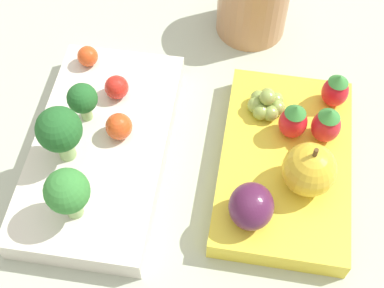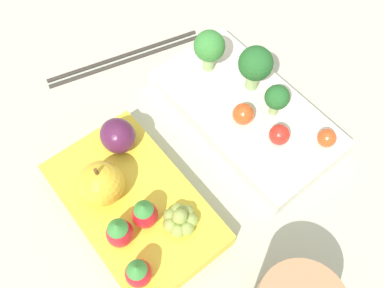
% 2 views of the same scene
% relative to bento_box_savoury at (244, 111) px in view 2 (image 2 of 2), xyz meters
% --- Properties ---
extents(ground_plane, '(4.00, 4.00, 0.00)m').
position_rel_bento_box_savoury_xyz_m(ground_plane, '(0.00, -0.09, -0.01)').
color(ground_plane, '#ADB7A3').
extents(bento_box_savoury, '(0.23, 0.12, 0.03)m').
position_rel_bento_box_savoury_xyz_m(bento_box_savoury, '(0.00, 0.00, 0.00)').
color(bento_box_savoury, silver).
rests_on(bento_box_savoury, ground_plane).
extents(bento_box_fruit, '(0.20, 0.12, 0.02)m').
position_rel_bento_box_savoury_xyz_m(bento_box_fruit, '(0.01, -0.17, -0.00)').
color(bento_box_fruit, yellow).
rests_on(bento_box_fruit, ground_plane).
extents(broccoli_floret_0, '(0.03, 0.03, 0.04)m').
position_rel_bento_box_savoury_xyz_m(broccoli_floret_0, '(0.03, 0.02, 0.04)').
color(broccoli_floret_0, '#93B770').
rests_on(broccoli_floret_0, bento_box_savoury).
extents(broccoli_floret_1, '(0.04, 0.04, 0.06)m').
position_rel_bento_box_savoury_xyz_m(broccoli_floret_1, '(-0.07, 0.00, 0.05)').
color(broccoli_floret_1, '#93B770').
rests_on(broccoli_floret_1, bento_box_savoury).
extents(broccoli_floret_2, '(0.04, 0.04, 0.06)m').
position_rel_bento_box_savoury_xyz_m(broccoli_floret_2, '(-0.01, 0.02, 0.05)').
color(broccoli_floret_2, '#93B770').
rests_on(broccoli_floret_2, bento_box_savoury).
extents(cherry_tomato_0, '(0.02, 0.02, 0.02)m').
position_rel_bento_box_savoury_xyz_m(cherry_tomato_0, '(0.01, -0.02, 0.03)').
color(cherry_tomato_0, '#DB4C1E').
rests_on(cherry_tomato_0, bento_box_savoury).
extents(cherry_tomato_1, '(0.02, 0.02, 0.02)m').
position_rel_bento_box_savoury_xyz_m(cherry_tomato_1, '(0.09, 0.03, 0.02)').
color(cherry_tomato_1, '#DB4C1E').
rests_on(cherry_tomato_1, bento_box_savoury).
extents(cherry_tomato_2, '(0.02, 0.02, 0.02)m').
position_rel_bento_box_savoury_xyz_m(cherry_tomato_2, '(0.06, -0.00, 0.03)').
color(cherry_tomato_2, red).
rests_on(cherry_tomato_2, bento_box_savoury).
extents(apple, '(0.05, 0.05, 0.06)m').
position_rel_bento_box_savoury_xyz_m(apple, '(-0.01, -0.19, 0.03)').
color(apple, gold).
rests_on(apple, bento_box_fruit).
extents(strawberry_0, '(0.03, 0.03, 0.04)m').
position_rel_bento_box_savoury_xyz_m(strawberry_0, '(0.04, -0.17, 0.03)').
color(strawberry_0, red).
rests_on(strawberry_0, bento_box_fruit).
extents(strawberry_1, '(0.03, 0.03, 0.04)m').
position_rel_bento_box_savoury_xyz_m(strawberry_1, '(0.08, -0.21, 0.03)').
color(strawberry_1, red).
rests_on(strawberry_1, bento_box_fruit).
extents(strawberry_2, '(0.03, 0.03, 0.04)m').
position_rel_bento_box_savoury_xyz_m(strawberry_2, '(0.04, -0.20, 0.03)').
color(strawberry_2, red).
rests_on(strawberry_2, bento_box_fruit).
extents(plum, '(0.04, 0.04, 0.04)m').
position_rel_bento_box_savoury_xyz_m(plum, '(-0.05, -0.14, 0.03)').
color(plum, '#511E42').
rests_on(plum, bento_box_fruit).
extents(grape_cluster, '(0.04, 0.04, 0.03)m').
position_rel_bento_box_savoury_xyz_m(grape_cluster, '(0.07, -0.15, 0.02)').
color(grape_cluster, '#8EA84C').
rests_on(grape_cluster, bento_box_fruit).
extents(chopsticks_pair, '(0.07, 0.21, 0.01)m').
position_rel_bento_box_savoury_xyz_m(chopsticks_pair, '(-0.17, -0.06, -0.01)').
color(chopsticks_pair, '#332D28').
rests_on(chopsticks_pair, ground_plane).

